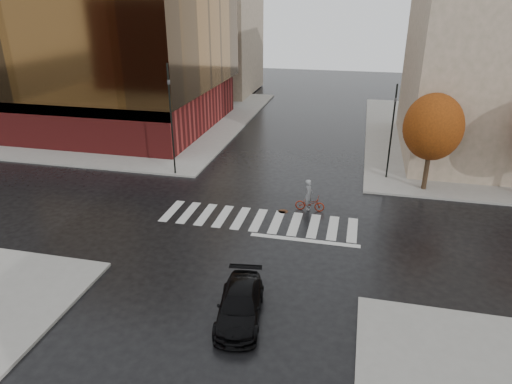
% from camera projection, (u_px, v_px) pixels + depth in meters
% --- Properties ---
extents(ground, '(120.00, 120.00, 0.00)m').
position_uv_depth(ground, '(256.00, 224.00, 26.66)').
color(ground, black).
rests_on(ground, ground).
extents(sidewalk_nw, '(30.00, 30.00, 0.15)m').
position_uv_depth(sidewalk_nw, '(113.00, 116.00, 49.76)').
color(sidewalk_nw, gray).
rests_on(sidewalk_nw, ground).
extents(crosswalk, '(12.00, 3.00, 0.01)m').
position_uv_depth(crosswalk, '(258.00, 220.00, 27.10)').
color(crosswalk, silver).
rests_on(crosswalk, ground).
extents(office_glass, '(27.00, 19.00, 16.00)m').
position_uv_depth(office_glass, '(77.00, 40.00, 44.01)').
color(office_glass, maroon).
rests_on(office_glass, sidewalk_nw).
extents(building_nw_far, '(14.00, 12.00, 20.00)m').
position_uv_depth(building_nw_far, '(201.00, 12.00, 58.98)').
color(building_nw_far, gray).
rests_on(building_nw_far, sidewalk_nw).
extents(tree_ne_a, '(3.80, 3.80, 6.50)m').
position_uv_depth(tree_ne_a, '(433.00, 127.00, 29.40)').
color(tree_ne_a, black).
rests_on(tree_ne_a, sidewalk_ne).
extents(sedan, '(2.32, 4.52, 1.26)m').
position_uv_depth(sedan, '(240.00, 305.00, 18.72)').
color(sedan, black).
rests_on(sedan, ground).
extents(cyclist, '(1.80, 0.70, 2.05)m').
position_uv_depth(cyclist, '(309.00, 200.00, 28.04)').
color(cyclist, '#99230D').
rests_on(cyclist, ground).
extents(traffic_light_nw, '(0.20, 0.16, 7.92)m').
position_uv_depth(traffic_light_nw, '(171.00, 112.00, 31.99)').
color(traffic_light_nw, black).
rests_on(traffic_light_nw, sidewalk_nw).
extents(traffic_light_ne, '(0.17, 0.20, 6.70)m').
position_uv_depth(traffic_light_ne, '(392.00, 127.00, 31.56)').
color(traffic_light_ne, black).
rests_on(traffic_light_ne, sidewalk_ne).
extents(fire_hydrant, '(0.26, 0.26, 0.73)m').
position_uv_depth(fire_hydrant, '(166.00, 150.00, 37.46)').
color(fire_hydrant, '#D3C20C').
rests_on(fire_hydrant, sidewalk_nw).
extents(manhole, '(0.75, 0.75, 0.01)m').
position_uv_depth(manhole, '(283.00, 211.00, 28.17)').
color(manhole, '#4A2C1A').
rests_on(manhole, ground).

